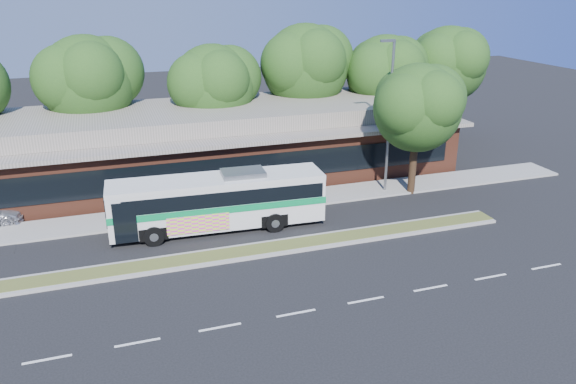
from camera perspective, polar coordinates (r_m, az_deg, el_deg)
name	(u,v)px	position (r m, az deg, el deg)	size (l,w,h in m)	color
ground	(261,257)	(26.44, -2.78, -6.62)	(120.00, 120.00, 0.00)	black
median_strip	(257,250)	(26.93, -3.13, -5.92)	(26.00, 1.10, 0.15)	#545C27
sidewalk	(230,207)	(32.08, -5.90, -1.52)	(44.00, 2.60, 0.12)	gray
plaza_building	(207,142)	(37.55, -8.28, 5.02)	(33.20, 11.20, 4.45)	brown
lamp_post	(389,113)	(33.52, 10.24, 7.91)	(0.93, 0.18, 9.07)	slate
tree_bg_b	(94,79)	(39.27, -19.08, 10.81)	(6.69, 6.00, 9.00)	black
tree_bg_c	(218,83)	(39.12, -7.08, 10.91)	(6.24, 5.60, 8.26)	black
tree_bg_d	(310,64)	(41.89, 2.28, 12.83)	(6.91, 6.20, 9.37)	black
tree_bg_e	(390,72)	(43.55, 10.29, 11.92)	(6.47, 5.80, 8.50)	black
tree_bg_f	(452,62)	(47.48, 16.29, 12.53)	(6.69, 6.00, 8.92)	black
transit_bus	(219,198)	(28.89, -7.06, -0.61)	(11.03, 2.94, 3.07)	silver
sidewalk_tree	(422,105)	(33.83, 13.47, 8.58)	(5.70, 5.11, 7.79)	black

